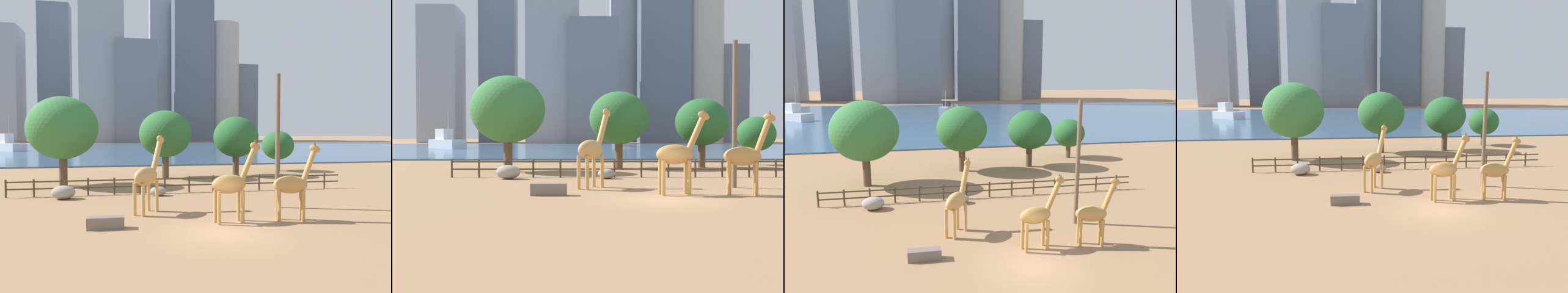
{
  "view_description": "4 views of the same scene",
  "coord_description": "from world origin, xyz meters",
  "views": [
    {
      "loc": [
        -4.48,
        -17.17,
        4.86
      ],
      "look_at": [
        2.47,
        20.77,
        3.21
      ],
      "focal_mm": 35.0,
      "sensor_mm": 36.0,
      "label": 1
    },
    {
      "loc": [
        -3.81,
        -22.46,
        3.06
      ],
      "look_at": [
        -3.4,
        14.35,
        2.12
      ],
      "focal_mm": 45.0,
      "sensor_mm": 36.0,
      "label": 2
    },
    {
      "loc": [
        -6.23,
        -17.6,
        9.75
      ],
      "look_at": [
        0.57,
        17.07,
        3.36
      ],
      "focal_mm": 35.0,
      "sensor_mm": 36.0,
      "label": 3
    },
    {
      "loc": [
        -6.41,
        -21.18,
        7.08
      ],
      "look_at": [
        -2.3,
        14.59,
        1.72
      ],
      "focal_mm": 35.0,
      "sensor_mm": 36.0,
      "label": 4
    }
  ],
  "objects": [
    {
      "name": "skyline_tower_glass",
      "position": [
        38.66,
        151.24,
        26.16
      ],
      "size": [
        15.05,
        15.05,
        52.33
      ],
      "primitive_type": "cylinder",
      "color": "#B7B2A8",
      "rests_on": "ground"
    },
    {
      "name": "giraffe_tall",
      "position": [
        0.98,
        2.03,
        2.05
      ],
      "size": [
        2.89,
        1.04,
        4.37
      ],
      "rotation": [
        0.0,
        0.0,
        0.15
      ],
      "color": "#C18C47",
      "rests_on": "ground"
    },
    {
      "name": "skyline_block_wide",
      "position": [
        -53.67,
        152.39,
        23.56
      ],
      "size": [
        13.17,
        15.74,
        47.12
      ],
      "primitive_type": "cube",
      "color": "#939EAD",
      "rests_on": "ground"
    },
    {
      "name": "harbor_water",
      "position": [
        0.0,
        77.0,
        0.1
      ],
      "size": [
        180.0,
        86.0,
        0.2
      ],
      "primitive_type": "cube",
      "color": "#3D6084",
      "rests_on": "ground"
    },
    {
      "name": "feeding_trough",
      "position": [
        -5.49,
        1.88,
        0.3
      ],
      "size": [
        1.8,
        0.6,
        0.6
      ],
      "primitive_type": "cube",
      "color": "#72665B",
      "rests_on": "ground"
    },
    {
      "name": "boat_ferry",
      "position": [
        -30.74,
        74.73,
        1.53
      ],
      "size": [
        8.63,
        8.44,
        7.99
      ],
      "rotation": [
        0.0,
        0.0,
        5.52
      ],
      "color": "silver",
      "rests_on": "harbor_water"
    },
    {
      "name": "skyline_tower_far",
      "position": [
        -0.19,
        137.56,
        20.13
      ],
      "size": [
        15.89,
        10.25,
        40.25
      ],
      "primitive_type": "cube",
      "color": "slate",
      "rests_on": "ground"
    },
    {
      "name": "tree_center_broad",
      "position": [
        7.05,
        21.94,
        4.12
      ],
      "size": [
        4.78,
        4.78,
        6.3
      ],
      "color": "brown",
      "rests_on": "ground"
    },
    {
      "name": "tree_left_small",
      "position": [
        -0.55,
        21.31,
        4.47
      ],
      "size": [
        5.27,
        5.27,
        6.87
      ],
      "color": "brown",
      "rests_on": "ground"
    },
    {
      "name": "skyline_block_left",
      "position": [
        12.16,
        164.93,
        40.2
      ],
      "size": [
        10.7,
        11.21,
        80.41
      ],
      "primitive_type": "cube",
      "color": "#939EAD",
      "rests_on": "ground"
    },
    {
      "name": "giraffe_young",
      "position": [
        4.32,
        1.85,
        1.97
      ],
      "size": [
        2.6,
        1.05,
        4.24
      ],
      "rotation": [
        0.0,
        0.0,
        6.1
      ],
      "color": "#C18C47",
      "rests_on": "ground"
    },
    {
      "name": "skyline_block_right",
      "position": [
        50.38,
        159.09,
        17.62
      ],
      "size": [
        10.96,
        14.81,
        35.24
      ],
      "primitive_type": "cube",
      "color": "slate",
      "rests_on": "ground"
    },
    {
      "name": "giraffe_companion",
      "position": [
        -3.25,
        5.08,
        2.21
      ],
      "size": [
        2.28,
        2.8,
        4.71
      ],
      "rotation": [
        0.0,
        0.0,
        0.93
      ],
      "color": "tan",
      "rests_on": "ground"
    },
    {
      "name": "boulder_near_fence",
      "position": [
        -8.85,
        10.73,
        0.48
      ],
      "size": [
        1.64,
        1.28,
        0.96
      ],
      "primitive_type": "ellipsoid",
      "color": "gray",
      "rests_on": "ground"
    },
    {
      "name": "skyline_block_central",
      "position": [
        24.61,
        150.84,
        31.51
      ],
      "size": [
        17.07,
        14.65,
        63.03
      ],
      "primitive_type": "cube",
      "color": "slate",
      "rests_on": "ground"
    },
    {
      "name": "skyline_tower_short",
      "position": [
        -34.39,
        156.72,
        29.43
      ],
      "size": [
        12.98,
        8.38,
        58.86
      ],
      "primitive_type": "cube",
      "color": "slate",
      "rests_on": "ground"
    },
    {
      "name": "ground_plane",
      "position": [
        0.0,
        80.0,
        0.0
      ],
      "size": [
        400.0,
        400.0,
        0.0
      ],
      "primitive_type": "plane",
      "color": "#9E7551"
    },
    {
      "name": "tree_left_large",
      "position": [
        -9.88,
        17.44,
        5.05
      ],
      "size": [
        6.08,
        6.08,
        7.81
      ],
      "color": "brown",
      "rests_on": "ground"
    },
    {
      "name": "utility_pole",
      "position": [
        4.84,
        5.26,
        4.18
      ],
      "size": [
        0.28,
        0.28,
        8.37
      ],
      "primitive_type": "cylinder",
      "color": "brown",
      "rests_on": "ground"
    },
    {
      "name": "tree_right_tall",
      "position": [
        13.34,
        25.64,
        3.05
      ],
      "size": [
        3.79,
        3.79,
        4.77
      ],
      "color": "brown",
      "rests_on": "ground"
    },
    {
      "name": "enclosure_fence",
      "position": [
        -0.27,
        12.0,
        0.76
      ],
      "size": [
        26.12,
        0.14,
        1.3
      ],
      "color": "#4C3826",
      "rests_on": "ground"
    },
    {
      "name": "boulder_by_pole",
      "position": [
        -2.15,
        10.89,
        0.34
      ],
      "size": [
        1.24,
        0.91,
        0.68
      ],
      "primitive_type": "ellipsoid",
      "color": "gray",
      "rests_on": "ground"
    },
    {
      "name": "boat_sailboat",
      "position": [
        5.41,
        92.63,
        1.2
      ],
      "size": [
        4.78,
        7.09,
        6.01
      ],
      "rotation": [
        0.0,
        0.0,
        4.32
      ],
      "color": "silver",
      "rests_on": "harbor_water"
    }
  ]
}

